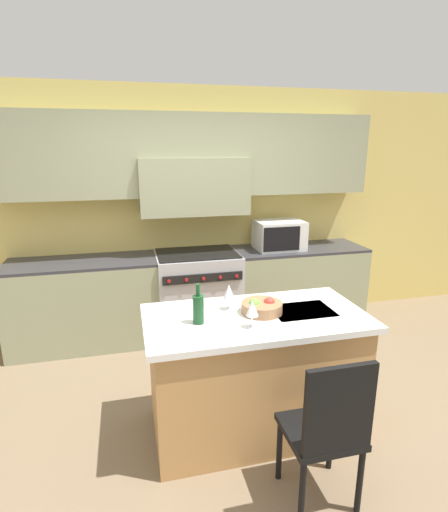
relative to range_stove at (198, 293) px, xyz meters
The scene contains 11 objects.
ground_plane 1.74m from the range_stove, 90.00° to the right, with size 10.00×10.00×0.00m, color #7A664C.
back_cabinetry 1.17m from the range_stove, 90.00° to the left, with size 10.00×0.46×2.70m.
back_counter 0.02m from the range_stove, 90.00° to the left, with size 3.94×0.62×0.93m.
range_stove is the anchor object (origin of this frame).
microwave 1.14m from the range_stove, ahead, with size 0.54×0.41×0.33m.
kitchen_island 1.68m from the range_stove, 85.90° to the right, with size 1.57×0.81×0.92m.
island_chair 2.46m from the range_stove, 82.93° to the right, with size 0.42×0.40×0.98m.
wine_bottle 1.82m from the range_stove, 99.79° to the right, with size 0.08×0.08×0.28m.
wine_glass_near 1.95m from the range_stove, 88.99° to the right, with size 0.08×0.08×0.19m.
wine_glass_far 1.64m from the range_stove, 91.46° to the right, with size 0.08×0.08×0.19m.
fruit_bowl 1.72m from the range_stove, 83.96° to the right, with size 0.29×0.29×0.11m.
Camera 1 is at (-0.72, -2.48, 2.06)m, focal length 28.00 mm.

